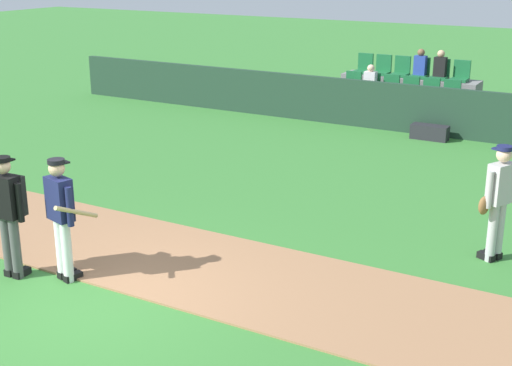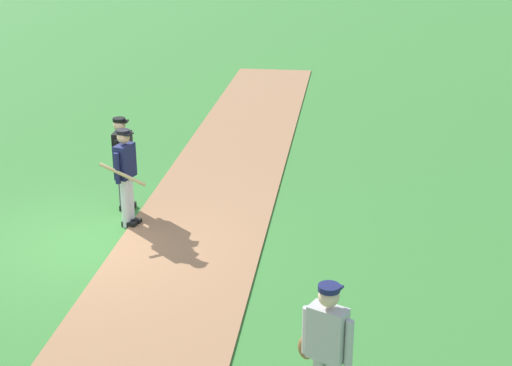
{
  "view_description": "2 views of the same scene",
  "coord_description": "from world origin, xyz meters",
  "px_view_note": "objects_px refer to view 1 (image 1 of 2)",
  "views": [
    {
      "loc": [
        6.08,
        -6.18,
        4.37
      ],
      "look_at": [
        1.09,
        2.55,
        1.13
      ],
      "focal_mm": 50.08,
      "sensor_mm": 36.0,
      "label": 1
    },
    {
      "loc": [
        11.0,
        4.21,
        5.39
      ],
      "look_at": [
        0.14,
        2.82,
        1.25
      ],
      "focal_mm": 52.32,
      "sensor_mm": 36.0,
      "label": 2
    }
  ],
  "objects_px": {
    "batter_navy_jersey": "(61,215)",
    "umpire_home_plate": "(9,210)",
    "runner_grey_jersey": "(498,199)",
    "equipment_bag": "(430,132)"
  },
  "relations": [
    {
      "from": "batter_navy_jersey",
      "to": "umpire_home_plate",
      "type": "relative_size",
      "value": 1.0
    },
    {
      "from": "umpire_home_plate",
      "to": "runner_grey_jersey",
      "type": "distance_m",
      "value": 6.97
    },
    {
      "from": "umpire_home_plate",
      "to": "equipment_bag",
      "type": "bearing_deg",
      "value": 75.22
    },
    {
      "from": "equipment_bag",
      "to": "runner_grey_jersey",
      "type": "bearing_deg",
      "value": -66.06
    },
    {
      "from": "batter_navy_jersey",
      "to": "equipment_bag",
      "type": "height_order",
      "value": "batter_navy_jersey"
    },
    {
      "from": "batter_navy_jersey",
      "to": "runner_grey_jersey",
      "type": "xyz_separation_m",
      "value": [
        5.03,
        3.66,
        -0.01
      ]
    },
    {
      "from": "umpire_home_plate",
      "to": "equipment_bag",
      "type": "relative_size",
      "value": 1.96
    },
    {
      "from": "batter_navy_jersey",
      "to": "runner_grey_jersey",
      "type": "relative_size",
      "value": 1.0
    },
    {
      "from": "batter_navy_jersey",
      "to": "umpire_home_plate",
      "type": "xyz_separation_m",
      "value": [
        -0.72,
        -0.27,
        0.03
      ]
    },
    {
      "from": "runner_grey_jersey",
      "to": "equipment_bag",
      "type": "distance_m",
      "value": 7.33
    }
  ]
}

